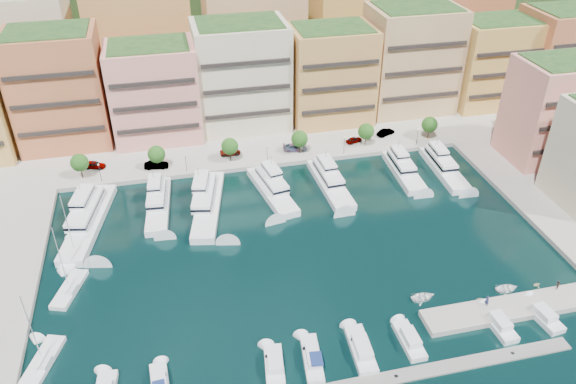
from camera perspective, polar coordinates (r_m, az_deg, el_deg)
The scene contains 56 objects.
ground at distance 101.94m, azimuth 1.36°, elevation -5.99°, with size 400.00×400.00×0.00m, color black.
north_quay at distance 154.01m, azimuth -4.37°, elevation 8.34°, with size 220.00×64.00×2.00m, color #9E998E.
hillside at distance 198.29m, azimuth -6.70°, elevation 13.98°, with size 240.00×40.00×58.00m, color #203817.
finger_pier at distance 98.09m, azimuth 22.34°, elevation -10.96°, with size 32.00×5.00×2.00m, color #9E998E.
apartment_1 at distance 139.89m, azimuth -22.25°, elevation 9.70°, with size 20.00×16.50×26.80m.
apartment_2 at distance 136.77m, azimuth -13.43°, elevation 9.86°, with size 20.00×15.50×22.80m.
apartment_3 at distance 139.23m, azimuth -4.75°, elevation 11.75°, with size 22.00×16.50×25.80m.
apartment_4 at distance 142.35m, azimuth 4.36°, elevation 11.82°, with size 20.00×15.50×23.80m.
apartment_5 at distance 151.24m, azimuth 12.37°, elevation 13.07°, with size 22.00×16.50×26.80m.
apartment_6 at distance 160.59m, azimuth 19.92°, elevation 12.28°, with size 20.00×15.50×22.80m.
apartment_7 at distance 170.16m, azimuth 26.20°, elevation 12.36°, with size 22.00×16.50×24.80m.
apartment_east_a at distance 137.00m, azimuth 25.41°, elevation 7.53°, with size 18.00×14.50×22.80m.
backblock_0 at distance 161.83m, azimuth -25.46°, elevation 12.62°, with size 26.00×18.00×30.00m, color beige.
backblock_1 at distance 158.12m, azimuth -14.62°, elevation 14.30°, with size 26.00×18.00×30.00m, color tan.
backblock_2 at distance 160.04m, azimuth -3.51°, elevation 15.49°, with size 26.00×18.00×30.00m, color tan.
backblock_3 at distance 167.41m, azimuth 7.06°, elevation 16.11°, with size 26.00×18.00×30.00m, color tan.
backblock_4 at distance 179.55m, azimuth 16.51°, elevation 16.22°, with size 26.00×18.00×30.00m, color #C96843.
tree_0 at distance 126.62m, azimuth -20.42°, elevation 2.81°, with size 3.80×3.80×5.65m.
tree_1 at distance 125.13m, azimuth -13.22°, elevation 3.75°, with size 3.80×3.80×5.65m.
tree_2 at distance 125.66m, azimuth -5.94°, elevation 4.64°, with size 3.80×3.80×5.65m.
tree_3 at distance 128.21m, azimuth 1.18°, elevation 5.43°, with size 3.80×3.80×5.65m.
tree_4 at distance 132.65m, azimuth 7.94°, elevation 6.11°, with size 3.80×3.80×5.65m.
tree_5 at distance 138.81m, azimuth 14.19°, elevation 6.66°, with size 3.80×3.80×5.65m.
lamppost_0 at distance 124.50m, azimuth -18.62°, elevation 2.17°, with size 0.30×0.30×4.20m.
lamppost_1 at distance 123.52m, azimuth -10.36°, elevation 3.22°, with size 0.30×0.30×4.20m.
lamppost_2 at distance 125.14m, azimuth -2.13°, elevation 4.20°, with size 0.30×0.30×4.20m.
lamppost_3 at distance 129.27m, azimuth 5.74°, elevation 5.05°, with size 0.30×0.30×4.20m.
lamppost_4 at distance 135.69m, azimuth 13.02°, elevation 5.75°, with size 0.30×0.30×4.20m.
yacht_0 at distance 114.71m, azimuth -19.60°, elevation -2.44°, with size 9.88×25.17×7.30m.
yacht_1 at distance 115.54m, azimuth -13.04°, elevation -1.01°, with size 5.87×19.52×7.30m.
yacht_2 at distance 113.92m, azimuth -8.17°, elevation -0.89°, with size 9.25×23.97×7.30m.
yacht_3 at distance 117.01m, azimuth -1.70°, elevation 0.48°, with size 7.72×19.61×7.30m.
yacht_4 at distance 119.53m, azimuth 4.23°, elevation 1.10°, with size 5.36×19.74×7.30m.
yacht_5 at distance 126.06m, azimuth 11.60°, elevation 2.35°, with size 5.16×17.19×7.30m.
yacht_6 at distance 129.22m, azimuth 15.45°, elevation 2.59°, with size 5.32×19.03×7.30m.
cruiser_3 at distance 82.81m, azimuth -1.39°, elevation -17.22°, with size 3.51×7.41×2.55m.
cruiser_4 at distance 83.62m, azimuth 2.46°, elevation -16.56°, with size 3.45×8.82×2.66m.
cruiser_5 at distance 85.33m, azimuth 7.42°, elevation -15.60°, with size 3.36×9.13×2.55m.
cruiser_6 at distance 87.67m, azimuth 12.22°, elevation -14.53°, with size 2.61×7.54×2.55m.
cruiser_8 at distance 93.74m, azimuth 20.57°, elevation -12.44°, with size 2.90×7.67×2.55m.
cruiser_9 at distance 97.63m, azimuth 24.43°, elevation -11.38°, with size 3.52×7.75×2.55m.
sailboat_2 at distance 107.36m, azimuth -20.75°, elevation -6.02°, with size 5.25×9.36×13.20m.
sailboat_1 at distance 100.44m, azimuth -21.30°, elevation -9.24°, with size 5.64×9.57×13.20m.
sailboat_0 at distance 90.49m, azimuth -23.63°, elevation -15.57°, with size 5.67×9.63×13.20m.
tender_3 at distance 103.31m, azimuth 23.94°, elevation -8.58°, with size 1.20×1.39×0.73m, color beige.
tender_1 at distance 97.06m, azimuth 18.86°, elevation -10.31°, with size 1.21×1.40×0.74m, color beige.
tender_0 at distance 94.95m, azimuth 13.57°, elevation -10.33°, with size 2.87×4.03×0.83m, color white.
tender_2 at distance 100.60m, azimuth 21.36°, elevation -9.12°, with size 2.75×3.84×0.80m, color white.
car_0 at distance 130.92m, azimuth -19.07°, elevation 2.64°, with size 1.92×4.76×1.62m, color gray.
car_1 at distance 126.98m, azimuth -13.25°, elevation 2.70°, with size 1.80×5.18×1.71m, color gray.
car_2 at distance 129.70m, azimuth -5.88°, elevation 4.05°, with size 2.20×4.77×1.32m, color gray.
car_3 at distance 130.70m, azimuth 0.72°, elevation 4.55°, with size 2.26×5.55×1.61m, color gray.
car_4 at distance 135.15m, azimuth 6.73°, elevation 5.28°, with size 1.65×4.11×1.40m, color gray.
car_5 at distance 139.61m, azimuth 9.89°, elevation 6.00°, with size 1.66×4.75×1.57m, color gray.
person_0 at distance 94.80m, azimuth 19.56°, elevation -10.37°, with size 0.72×0.47×1.98m, color #27274E.
person_1 at distance 102.30m, azimuth 25.70°, elevation -8.50°, with size 0.79×0.62×1.63m, color #47332A.
Camera 1 is at (-20.21, -76.49, 64.28)m, focal length 35.00 mm.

